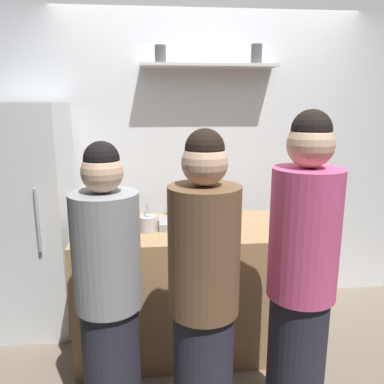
% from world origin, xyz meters
% --- Properties ---
extents(ground_plane, '(5.28, 5.28, 0.00)m').
position_xyz_m(ground_plane, '(0.00, 0.00, 0.00)').
color(ground_plane, '#726656').
extents(back_wall_assembly, '(4.80, 0.32, 2.60)m').
position_xyz_m(back_wall_assembly, '(-0.00, 1.25, 1.30)').
color(back_wall_assembly, white).
rests_on(back_wall_assembly, ground).
extents(refrigerator, '(0.66, 0.62, 1.76)m').
position_xyz_m(refrigerator, '(-1.45, 0.85, 0.88)').
color(refrigerator, silver).
rests_on(refrigerator, ground).
extents(counter, '(1.59, 0.74, 0.91)m').
position_xyz_m(counter, '(-0.20, 0.48, 0.45)').
color(counter, '#9E7A51').
rests_on(counter, ground).
extents(baking_pan, '(0.34, 0.24, 0.05)m').
position_xyz_m(baking_pan, '(-0.26, 0.49, 0.93)').
color(baking_pan, gray).
rests_on(baking_pan, counter).
extents(utensil_holder, '(0.12, 0.12, 0.21)m').
position_xyz_m(utensil_holder, '(-0.51, 0.41, 0.96)').
color(utensil_holder, '#B2B2B7').
rests_on(utensil_holder, counter).
extents(wine_bottle_pale_glass, '(0.07, 0.07, 0.31)m').
position_xyz_m(wine_bottle_pale_glass, '(0.03, 0.21, 1.02)').
color(wine_bottle_pale_glass, '#B2BFB2').
rests_on(wine_bottle_pale_glass, counter).
extents(wine_bottle_amber_glass, '(0.07, 0.07, 0.33)m').
position_xyz_m(wine_bottle_amber_glass, '(-0.85, 0.47, 1.03)').
color(wine_bottle_amber_glass, '#472814').
rests_on(wine_bottle_amber_glass, counter).
extents(water_bottle_plastic, '(0.09, 0.09, 0.23)m').
position_xyz_m(water_bottle_plastic, '(-0.32, 0.78, 1.01)').
color(water_bottle_plastic, silver).
rests_on(water_bottle_plastic, counter).
extents(person_grey_hoodie, '(0.34, 0.34, 1.59)m').
position_xyz_m(person_grey_hoodie, '(-0.70, -0.27, 0.78)').
color(person_grey_hoodie, '#262633').
rests_on(person_grey_hoodie, ground).
extents(person_pink_top, '(0.34, 0.34, 1.73)m').
position_xyz_m(person_pink_top, '(0.26, -0.38, 0.86)').
color(person_pink_top, '#262633').
rests_on(person_pink_top, ground).
extents(person_brown_jacket, '(0.34, 0.34, 1.65)m').
position_xyz_m(person_brown_jacket, '(-0.23, -0.41, 0.82)').
color(person_brown_jacket, '#262633').
rests_on(person_brown_jacket, ground).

